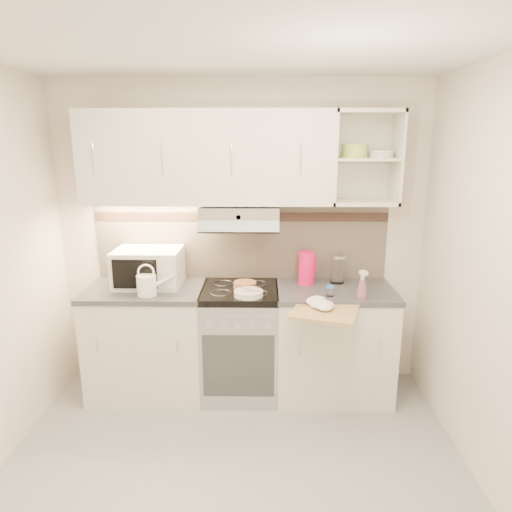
{
  "coord_description": "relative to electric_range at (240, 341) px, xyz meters",
  "views": [
    {
      "loc": [
        0.18,
        -2.3,
        2.03
      ],
      "look_at": [
        0.13,
        0.95,
        1.2
      ],
      "focal_mm": 32.0,
      "sensor_mm": 36.0,
      "label": 1
    }
  ],
  "objects": [
    {
      "name": "ground",
      "position": [
        0.0,
        -1.1,
        -0.45
      ],
      "size": [
        3.0,
        3.0,
        0.0
      ],
      "primitive_type": "plane",
      "color": "#98979A",
      "rests_on": "ground"
    },
    {
      "name": "watering_can",
      "position": [
        -0.68,
        -0.17,
        0.54
      ],
      "size": [
        0.28,
        0.15,
        0.24
      ],
      "rotation": [
        0.0,
        0.0,
        0.17
      ],
      "color": "white",
      "rests_on": "worktop_left"
    },
    {
      "name": "microwave",
      "position": [
        -0.73,
        0.07,
        0.6
      ],
      "size": [
        0.52,
        0.4,
        0.29
      ],
      "rotation": [
        0.0,
        0.0,
        -0.01
      ],
      "color": "silver",
      "rests_on": "worktop_left"
    },
    {
      "name": "cutting_board",
      "position": [
        0.61,
        -0.42,
        0.42
      ],
      "size": [
        0.53,
        0.5,
        0.02
      ],
      "primitive_type": "cube",
      "rotation": [
        0.0,
        0.0,
        -0.32
      ],
      "color": "tan",
      "rests_on": "base_cabinet_right"
    },
    {
      "name": "dish_towel",
      "position": [
        0.56,
        -0.37,
        0.47
      ],
      "size": [
        0.3,
        0.28,
        0.07
      ],
      "primitive_type": null,
      "rotation": [
        0.0,
        0.0,
        -0.37
      ],
      "color": "silver",
      "rests_on": "cutting_board"
    },
    {
      "name": "electric_range",
      "position": [
        0.0,
        0.0,
        0.0
      ],
      "size": [
        0.6,
        0.6,
        0.9
      ],
      "color": "#B7B7BC",
      "rests_on": "ground"
    },
    {
      "name": "plate_stack",
      "position": [
        0.07,
        -0.18,
        0.47
      ],
      "size": [
        0.22,
        0.22,
        0.05
      ],
      "rotation": [
        0.0,
        0.0,
        -0.43
      ],
      "color": "silver",
      "rests_on": "electric_range"
    },
    {
      "name": "worktop_right",
      "position": [
        0.75,
        0.0,
        0.43
      ],
      "size": [
        0.92,
        0.62,
        0.04
      ],
      "primitive_type": "cube",
      "color": "#47474C",
      "rests_on": "base_cabinet_right"
    },
    {
      "name": "base_cabinet_right",
      "position": [
        0.75,
        0.0,
        -0.02
      ],
      "size": [
        0.9,
        0.6,
        0.86
      ],
      "primitive_type": "cube",
      "color": "silver",
      "rests_on": "ground"
    },
    {
      "name": "pink_pitcher",
      "position": [
        0.54,
        0.13,
        0.58
      ],
      "size": [
        0.14,
        0.13,
        0.27
      ],
      "rotation": [
        0.0,
        0.0,
        0.3
      ],
      "color": "#F30C55",
      "rests_on": "worktop_right"
    },
    {
      "name": "glass_jar",
      "position": [
        0.79,
        0.16,
        0.57
      ],
      "size": [
        0.12,
        0.12,
        0.23
      ],
      "rotation": [
        0.0,
        0.0,
        -0.23
      ],
      "color": "white",
      "rests_on": "worktop_right"
    },
    {
      "name": "room_shell",
      "position": [
        0.0,
        -0.73,
        1.18
      ],
      "size": [
        3.04,
        2.84,
        2.52
      ],
      "color": "silver",
      "rests_on": "ground"
    },
    {
      "name": "base_cabinet_left",
      "position": [
        -0.75,
        0.0,
        -0.02
      ],
      "size": [
        0.9,
        0.6,
        0.86
      ],
      "primitive_type": "cube",
      "color": "silver",
      "rests_on": "ground"
    },
    {
      "name": "bread_loaf",
      "position": [
        0.04,
        0.02,
        0.47
      ],
      "size": [
        0.18,
        0.18,
        0.04
      ],
      "primitive_type": "cylinder",
      "color": "#9A5F37",
      "rests_on": "electric_range"
    },
    {
      "name": "worktop_left",
      "position": [
        -0.75,
        0.0,
        0.43
      ],
      "size": [
        0.92,
        0.62,
        0.04
      ],
      "primitive_type": "cube",
      "color": "#47474C",
      "rests_on": "base_cabinet_left"
    },
    {
      "name": "spice_jar",
      "position": [
        0.68,
        -0.18,
        0.49
      ],
      "size": [
        0.06,
        0.06,
        0.08
      ],
      "rotation": [
        0.0,
        0.0,
        0.19
      ],
      "color": "white",
      "rests_on": "worktop_right"
    },
    {
      "name": "spray_bottle",
      "position": [
        0.91,
        -0.22,
        0.54
      ],
      "size": [
        0.09,
        0.09,
        0.23
      ],
      "rotation": [
        0.0,
        0.0,
        0.35
      ],
      "color": "pink",
      "rests_on": "worktop_right"
    }
  ]
}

